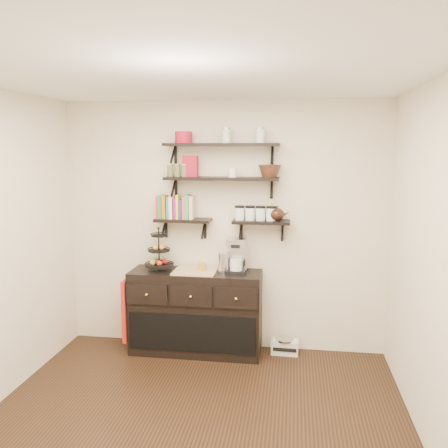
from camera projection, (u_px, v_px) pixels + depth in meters
floor at (190, 435)px, 3.66m from camera, size 3.50×3.50×0.00m
ceiling at (186, 74)px, 3.24m from camera, size 3.50×3.50×0.02m
back_wall at (223, 227)px, 5.16m from camera, size 3.50×0.02×2.70m
right_wall at (441, 275)px, 3.20m from camera, size 0.02×3.50×2.70m
shelf_top at (222, 145)px, 4.90m from camera, size 1.20×0.27×0.23m
shelf_mid at (222, 179)px, 4.95m from camera, size 1.20×0.27×0.23m
shelf_low_left at (183, 221)px, 5.10m from camera, size 0.60×0.25×0.23m
shelf_low_right at (261, 222)px, 4.97m from camera, size 0.60×0.25×0.23m
cookbooks at (177, 208)px, 5.08m from camera, size 0.40×0.15×0.26m
glass_canisters at (255, 214)px, 4.97m from camera, size 0.43×0.10×0.13m
sideboard at (196, 312)px, 5.11m from camera, size 1.40×0.50×0.92m
fruit_stand at (159, 256)px, 5.08m from camera, size 0.31×0.31×0.45m
candle at (202, 267)px, 5.02m from camera, size 0.08×0.08×0.08m
coffee_maker at (237, 256)px, 4.97m from camera, size 0.20×0.20×0.37m
thermal_carafe at (224, 263)px, 4.96m from camera, size 0.11×0.11×0.22m
apron at (128, 309)px, 5.11m from camera, size 0.04×0.29×0.67m
radio at (285, 346)px, 5.11m from camera, size 0.29×0.20×0.17m
recipe_box at (190, 166)px, 4.97m from camera, size 0.17×0.08×0.22m
walnut_bowl at (270, 171)px, 4.86m from camera, size 0.24×0.24×0.13m
ramekins at (233, 173)px, 4.92m from camera, size 0.09×0.09×0.10m
teapot at (277, 213)px, 4.93m from camera, size 0.21×0.16×0.16m
red_pot at (184, 137)px, 4.94m from camera, size 0.18×0.18×0.12m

